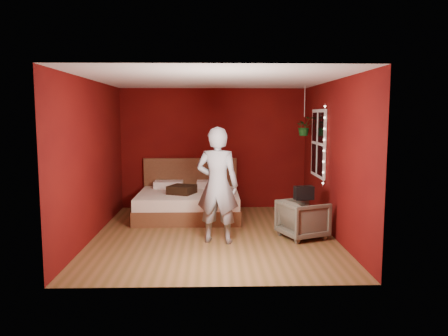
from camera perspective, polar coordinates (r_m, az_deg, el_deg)
floor at (r=7.50m, az=-1.33°, el=-8.75°), size 4.50×4.50×0.00m
room_walls at (r=7.23m, az=-1.37°, el=4.18°), size 4.04×4.54×2.62m
window at (r=8.38m, az=12.20°, el=3.17°), size 0.05×0.97×1.27m
fairy_lights at (r=7.86m, az=12.93°, el=2.92°), size 0.04×0.04×1.45m
bed at (r=8.85m, az=-4.62°, el=-4.43°), size 2.00×1.70×1.10m
person at (r=6.89m, az=-0.87°, el=-2.26°), size 0.76×0.58×1.85m
armchair at (r=7.38m, az=10.26°, el=-6.58°), size 0.90×0.89×0.63m
handbag at (r=7.36m, az=10.38°, el=-3.20°), size 0.33×0.20×0.22m
throw_pillow at (r=8.56m, az=-5.53°, el=-2.82°), size 0.60×0.60×0.16m
hanging_plant at (r=8.75m, az=10.43°, el=5.37°), size 0.41×0.39×0.98m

